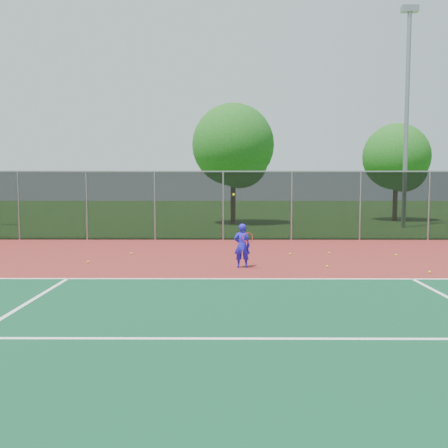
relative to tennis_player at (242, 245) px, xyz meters
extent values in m
plane|color=#245217|center=(2.39, -4.81, -0.68)|extent=(120.00, 120.00, 0.00)
cube|color=maroon|center=(2.39, -2.81, -0.67)|extent=(30.00, 20.00, 0.02)
cube|color=white|center=(4.39, -1.81, -0.65)|extent=(22.00, 0.10, 0.00)
cube|color=black|center=(2.39, 7.19, 0.84)|extent=(30.00, 0.04, 3.00)
cube|color=gray|center=(2.39, 7.19, 2.34)|extent=(30.00, 0.06, 0.06)
imported|color=#2017DB|center=(0.00, 0.00, -0.01)|extent=(0.48, 0.32, 1.31)
cylinder|color=black|center=(0.15, -0.25, -0.03)|extent=(0.03, 0.15, 0.27)
torus|color=#A51414|center=(0.15, -0.35, 0.27)|extent=(0.30, 0.13, 0.29)
sphere|color=yellow|center=(-0.25, 0.10, 1.50)|extent=(0.07, 0.07, 0.07)
sphere|color=yellow|center=(-3.81, 2.66, -0.62)|extent=(0.07, 0.07, 0.07)
sphere|color=yellow|center=(2.53, 0.00, -0.62)|extent=(0.07, 0.07, 0.07)
sphere|color=yellow|center=(5.20, -0.90, -0.62)|extent=(0.07, 0.07, 0.07)
sphere|color=yellow|center=(-4.81, 0.81, -0.62)|extent=(0.07, 0.07, 0.07)
sphere|color=yellow|center=(5.37, 2.36, -0.62)|extent=(0.07, 0.07, 0.07)
sphere|color=yellow|center=(1.75, 2.60, -0.62)|extent=(0.07, 0.07, 0.07)
sphere|color=yellow|center=(3.18, 2.86, -0.62)|extent=(0.07, 0.07, 0.07)
cylinder|color=gray|center=(9.47, 13.30, 5.20)|extent=(0.24, 0.24, 11.75)
cube|color=gray|center=(9.47, 13.30, 11.25)|extent=(0.90, 0.40, 0.35)
cylinder|color=#3C2316|center=(-0.07, 15.95, 0.72)|extent=(0.30, 0.30, 2.81)
sphere|color=#165316|center=(-0.07, 15.95, 4.16)|extent=(4.99, 4.99, 4.99)
sphere|color=#165316|center=(0.33, 15.65, 3.22)|extent=(3.43, 3.43, 3.43)
cylinder|color=#3C2316|center=(10.78, 18.68, 0.55)|extent=(0.30, 0.30, 2.47)
sphere|color=#165316|center=(10.78, 18.68, 3.57)|extent=(4.39, 4.39, 4.39)
sphere|color=#165316|center=(11.18, 18.38, 2.75)|extent=(3.02, 3.02, 3.02)
camera|label=1|loc=(-0.45, -14.64, 1.85)|focal=40.00mm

